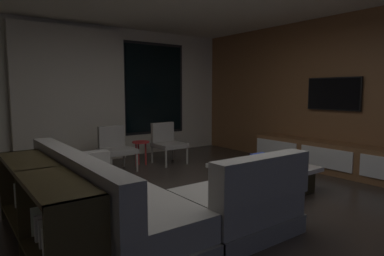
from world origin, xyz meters
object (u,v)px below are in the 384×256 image
Objects in this scene: sectional_couch at (142,202)px; console_table_behind_couch at (41,205)px; mounted_tv at (333,94)px; book_stack_on_coffee_table at (262,158)px; media_console at (335,159)px; side_stool at (141,146)px; accent_chair_near_window at (167,141)px; accent_chair_by_curtain at (115,146)px; coffee_table at (263,177)px.

console_table_behind_couch is at bearing 171.81° from sectional_couch.
sectional_couch is 4.07m from mounted_tv.
console_table_behind_couch is at bearing -175.44° from book_stack_on_coffee_table.
mounted_tv is at bearing 47.54° from media_console.
console_table_behind_couch reaches higher than side_stool.
side_stool is 0.47× the size of mounted_tv.
accent_chair_near_window is 1.06m from accent_chair_by_curtain.
book_stack_on_coffee_table is 1.97m from mounted_tv.
book_stack_on_coffee_table is 2.57m from accent_chair_by_curtain.
console_table_behind_couch is at bearing -139.38° from accent_chair_near_window.
accent_chair_near_window is 0.37× the size of console_table_behind_couch.
accent_chair_by_curtain is at bearing 54.28° from console_table_behind_couch.
sectional_couch is 2.22m from book_stack_on_coffee_table.
accent_chair_near_window reaches higher than side_stool.
side_stool is at bearing 137.83° from mounted_tv.
console_table_behind_couch reaches higher than coffee_table.
accent_chair_by_curtain is at bearing 121.69° from book_stack_on_coffee_table.
book_stack_on_coffee_table is at bearing -58.31° from accent_chair_by_curtain.
accent_chair_by_curtain is at bearing 143.84° from mounted_tv.
media_console is (1.71, -0.08, 0.06)m from coffee_table.
accent_chair_near_window and accent_chair_by_curtain have the same top height.
console_table_behind_couch is (-4.83, -0.18, -0.94)m from mounted_tv.
accent_chair_by_curtain reaches higher than media_console.
book_stack_on_coffee_table reaches higher than coffee_table.
sectional_couch is 3.17m from accent_chair_near_window.
sectional_couch is 8.79× the size of book_stack_on_coffee_table.
book_stack_on_coffee_table is 0.09× the size of media_console.
sectional_couch is at bearing -170.17° from book_stack_on_coffee_table.
side_stool is 0.22× the size of console_table_behind_couch.
accent_chair_by_curtain reaches higher than book_stack_on_coffee_table.
media_console is at bearing 1.74° from sectional_couch.
mounted_tv is (3.08, -2.25, 0.92)m from accent_chair_by_curtain.
media_console is (3.73, 0.11, -0.04)m from sectional_couch.
accent_chair_near_window is 0.79× the size of mounted_tv.
media_console is (1.55, -0.26, -0.17)m from book_stack_on_coffee_table.
sectional_couch is at bearing -117.47° from side_stool.
console_table_behind_couch is at bearing -178.77° from coffee_table.
console_table_behind_couch is (-2.80, -2.40, -0.02)m from accent_chair_near_window.
accent_chair_near_window is at bearing -1.42° from accent_chair_by_curtain.
media_console reaches higher than side_stool.
side_stool is (1.36, 2.62, 0.08)m from sectional_couch.
accent_chair_near_window reaches higher than coffee_table.
coffee_table is 1.18× the size of mounted_tv.
mounted_tv reaches higher than accent_chair_by_curtain.
side_stool is (0.53, 0.06, -0.06)m from accent_chair_by_curtain.
side_stool is at bearing 133.38° from media_console.
media_console is 1.13m from mounted_tv.
sectional_couch is at bearing -8.19° from console_table_behind_couch.
media_console is at bearing -46.62° from side_stool.
console_table_behind_couch is (-2.28, -2.49, 0.04)m from side_stool.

